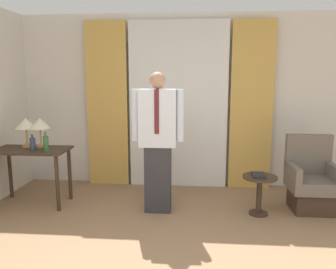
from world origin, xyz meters
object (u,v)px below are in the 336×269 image
bottle_near_edge (46,143)px  desk (31,159)px  table_lamp_left (26,125)px  book (258,175)px  side_table (259,188)px  bottle_by_lamp (33,144)px  table_lamp_right (40,125)px  armchair (311,183)px  person (158,138)px

bottle_near_edge → desk: bearing=159.4°
table_lamp_left → book: 3.17m
side_table → bottle_by_lamp: bearing=179.7°
table_lamp_left → table_lamp_right: bearing=0.0°
table_lamp_left → bottle_near_edge: table_lamp_left is taller
desk → book: (3.01, -0.12, -0.12)m
table_lamp_left → armchair: (3.84, -0.01, -0.73)m
side_table → book: bearing=-176.1°
desk → table_lamp_left: table_lamp_left is taller
person → side_table: bearing=-0.1°
table_lamp_right → bottle_near_edge: bearing=-51.7°
table_lamp_right → bottle_near_edge: 0.34m
desk → bottle_near_edge: bearing=-20.6°
armchair → side_table: (-0.71, -0.23, -0.01)m
table_lamp_left → armchair: table_lamp_left is taller
person → armchair: person is taller
table_lamp_right → side_table: 3.03m
bottle_by_lamp → person: person is taller
bottle_by_lamp → book: (2.92, -0.02, -0.35)m
side_table → bottle_near_edge: bearing=179.6°
table_lamp_right → armchair: size_ratio=0.42×
bottle_near_edge → person: person is taller
person → book: 1.35m
table_lamp_left → bottle_by_lamp: size_ratio=1.86×
table_lamp_left → side_table: table_lamp_left is taller
bottle_by_lamp → table_lamp_right: bearing=87.6°
table_lamp_left → bottle_near_edge: bearing=-30.1°
desk → table_lamp_left: bearing=131.5°
bottle_by_lamp → side_table: bearing=-0.3°
desk → bottle_near_edge: size_ratio=3.97×
armchair → table_lamp_right: bearing=179.9°
bottle_by_lamp → bottle_near_edge: bearing=1.1°
book → table_lamp_right: bearing=175.4°
table_lamp_right → book: size_ratio=1.73×
desk → side_table: 3.05m
person → side_table: size_ratio=3.56×
table_lamp_right → bottle_by_lamp: (-0.01, -0.22, -0.22)m
bottle_near_edge → armchair: (3.47, 0.21, -0.52)m
desk → book: size_ratio=4.27×
table_lamp_left → table_lamp_right: (0.20, 0.00, 0.00)m
bottle_near_edge → book: bearing=-0.4°
table_lamp_right → bottle_by_lamp: table_lamp_right is taller
side_table → book: size_ratio=2.15×
bottle_near_edge → person: (1.47, -0.02, 0.10)m
table_lamp_right → side_table: table_lamp_right is taller
table_lamp_right → bottle_by_lamp: bearing=-92.4°
book → table_lamp_left: bearing=175.7°
armchair → side_table: size_ratio=1.94×
desk → side_table: (3.03, -0.12, -0.29)m
table_lamp_left → desk: bearing=-48.5°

